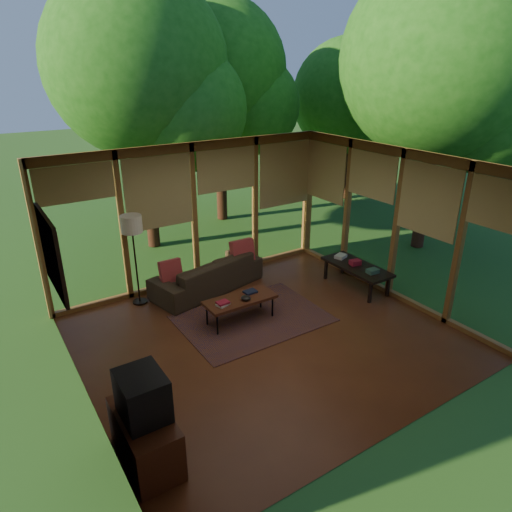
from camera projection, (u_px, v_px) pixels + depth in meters
floor at (268, 336)px, 7.22m from camera, size 5.50×5.50×0.00m
ceiling at (270, 167)px, 6.18m from camera, size 5.50×5.50×0.00m
wall_left at (75, 309)px, 5.32m from camera, size 0.04×5.00×2.70m
wall_front at (404, 337)px, 4.77m from camera, size 5.50×0.04×2.70m
window_wall_back at (194, 215)px, 8.63m from camera, size 5.50×0.12×2.70m
window_wall_right at (397, 225)px, 8.08m from camera, size 0.12×5.00×2.70m
exterior_lawn at (323, 177)px, 17.42m from camera, size 40.00×40.00×0.00m
tree_nw at (137, 66)px, 9.38m from camera, size 3.78×3.78×5.85m
tree_ne at (216, 71)px, 11.35m from camera, size 3.52×3.52×5.60m
tree_se at (442, 59)px, 9.21m from camera, size 4.12×4.12×6.14m
tree_far at (349, 97)px, 13.48m from camera, size 3.35×3.35×4.78m
rug at (253, 318)px, 7.73m from camera, size 2.40×1.70×0.01m
sofa at (207, 274)px, 8.63m from camera, size 2.31×1.31×0.63m
pillow_left at (171, 271)px, 8.12m from camera, size 0.39×0.21×0.41m
pillow_right at (242, 252)px, 8.86m from camera, size 0.46×0.25×0.49m
ct_book_lower at (223, 304)px, 7.29m from camera, size 0.24×0.20×0.03m
ct_book_upper at (223, 303)px, 7.28m from camera, size 0.20×0.16×0.03m
ct_book_side at (250, 292)px, 7.69m from camera, size 0.22×0.17×0.03m
ct_bowl at (246, 298)px, 7.44m from camera, size 0.16×0.16×0.07m
media_cabinet at (145, 438)px, 4.87m from camera, size 0.50×1.00×0.60m
television at (142, 396)px, 4.67m from camera, size 0.45×0.55×0.50m
console_book_a at (373, 271)px, 8.33m from camera, size 0.22×0.17×0.08m
console_book_b at (355, 262)px, 8.67m from camera, size 0.22×0.18×0.09m
console_book_c at (341, 256)px, 8.99m from camera, size 0.28×0.24×0.06m
floor_lamp at (132, 229)px, 7.71m from camera, size 0.36×0.36×1.65m
coffee_table at (240, 300)px, 7.52m from camera, size 1.20×0.50×0.43m
side_console at (357, 268)px, 8.67m from camera, size 0.60×1.40×0.46m
wall_painting at (52, 254)px, 6.35m from camera, size 0.06×1.35×1.15m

